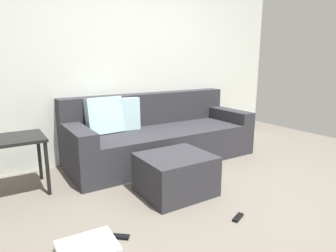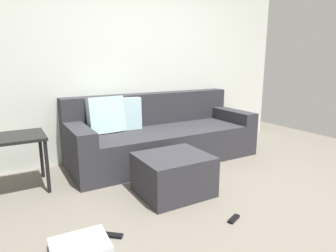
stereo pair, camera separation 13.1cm
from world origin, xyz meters
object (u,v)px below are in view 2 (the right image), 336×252
object	(u,v)px
ottoman	(173,174)
couch_sectional	(160,135)
storage_bin	(80,248)
remote_by_storage_bin	(111,235)
side_table	(16,144)
remote_near_ottoman	(234,219)

from	to	relation	value
ottoman	couch_sectional	bearing A→B (deg)	68.33
couch_sectional	storage_bin	distance (m)	2.11
ottoman	storage_bin	bearing A→B (deg)	-154.97
ottoman	remote_by_storage_bin	distance (m)	0.91
couch_sectional	side_table	bearing A→B (deg)	-175.24
ottoman	storage_bin	world-z (taller)	ottoman
storage_bin	side_table	world-z (taller)	side_table
storage_bin	remote_near_ottoman	size ratio (longest dim) A/B	2.65
couch_sectional	remote_by_storage_bin	bearing A→B (deg)	-130.25
storage_bin	side_table	size ratio (longest dim) A/B	0.67
storage_bin	side_table	bearing A→B (deg)	101.72
side_table	remote_near_ottoman	bearing A→B (deg)	-46.20
ottoman	remote_near_ottoman	bearing A→B (deg)	-75.98
side_table	remote_by_storage_bin	world-z (taller)	side_table
remote_by_storage_bin	storage_bin	bearing A→B (deg)	-120.59
ottoman	remote_by_storage_bin	bearing A→B (deg)	-153.19
couch_sectional	remote_near_ottoman	xyz separation A→B (m)	(-0.23, -1.71, -0.31)
ottoman	remote_near_ottoman	xyz separation A→B (m)	(0.17, -0.70, -0.19)
couch_sectional	side_table	distance (m)	1.75
remote_by_storage_bin	side_table	bearing A→B (deg)	153.05
side_table	remote_near_ottoman	distance (m)	2.22
couch_sectional	remote_by_storage_bin	distance (m)	1.88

